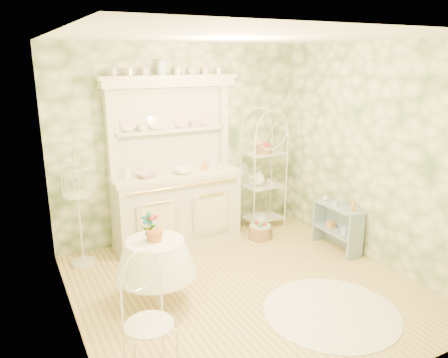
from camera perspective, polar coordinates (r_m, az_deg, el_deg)
name	(u,v)px	position (r m, az deg, el deg)	size (l,w,h in m)	color
floor	(244,287)	(5.09, 2.68, -13.95)	(3.60, 3.60, 0.00)	#D6BE6E
ceiling	(248,37)	(4.43, 3.14, 18.05)	(3.60, 3.60, 0.00)	white
wall_left	(66,196)	(4.01, -19.91, -2.14)	(3.60, 3.60, 0.00)	#EFE9BC
wall_right	(372,155)	(5.68, 18.79, 2.99)	(3.60, 3.60, 0.00)	#EFE9BC
wall_back	(181,143)	(6.16, -5.61, 4.68)	(3.60, 3.60, 0.00)	#EFE9BC
wall_front	(376,230)	(3.23, 19.29, -6.32)	(3.60, 3.60, 0.00)	#EFE9BC
kitchen_dresser	(176,163)	(5.88, -6.34, 2.08)	(1.87, 0.61, 2.29)	silver
bakers_rack	(264,168)	(6.50, 5.19, 1.43)	(0.57, 0.41, 1.85)	white
side_shelf	(337,228)	(6.09, 14.54, -6.19)	(0.26, 0.70, 0.60)	#89A2B3
round_table	(156,271)	(4.67, -8.87, -11.79)	(0.69, 0.69, 0.75)	white
cafe_chair	(149,324)	(3.72, -9.75, -18.20)	(0.41, 0.41, 0.90)	white
birdcage_stand	(79,212)	(5.61, -18.43, -4.12)	(0.33, 0.33, 1.38)	white
floor_basket	(260,230)	(6.32, 4.75, -6.69)	(0.37, 0.37, 0.24)	#94724C
lace_rug	(331,312)	(4.78, 13.80, -16.49)	(1.38, 1.38, 0.01)	white
bowl_floral	(146,177)	(5.75, -10.10, 0.32)	(0.27, 0.27, 0.07)	white
bowl_white	(183,173)	(5.86, -5.36, 0.79)	(0.25, 0.25, 0.08)	white
cup_left	(143,129)	(5.81, -10.58, 6.44)	(0.12, 0.12, 0.10)	white
cup_right	(194,125)	(6.06, -4.00, 7.03)	(0.10, 0.10, 0.09)	white
potted_geranium	(149,228)	(4.48, -9.79, -6.35)	(0.15, 0.11, 0.29)	#3F7238
bottle_amber	(353,206)	(5.81, 16.51, -3.38)	(0.06, 0.06, 0.16)	#C2843B
bottle_blue	(336,203)	(5.95, 14.42, -3.10)	(0.05, 0.05, 0.11)	#A3C4DE
bottle_glass	(325,198)	(6.14, 13.11, -2.47)	(0.07, 0.07, 0.09)	silver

